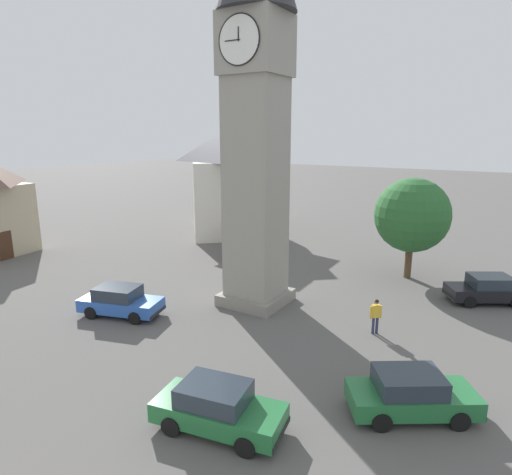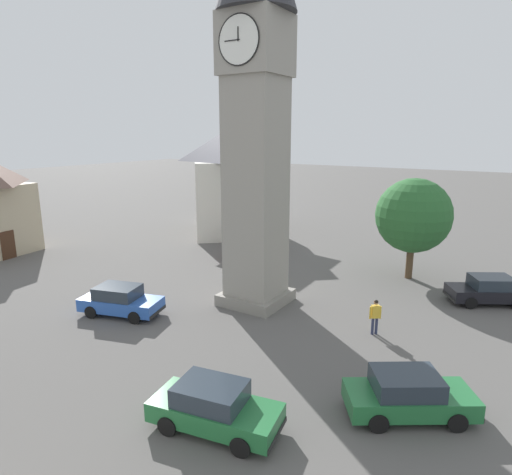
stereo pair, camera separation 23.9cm
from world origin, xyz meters
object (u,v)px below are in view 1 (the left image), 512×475
at_px(car_blue_kerb, 218,407).
at_px(pedestrian, 376,313).
at_px(clock_tower, 256,65).
at_px(car_white_side, 487,289).
at_px(car_silver_kerb, 411,394).
at_px(car_red_corner, 120,301).
at_px(car_black_far, 245,246).
at_px(building_corner_back, 228,181).
at_px(tree, 412,215).

height_order(car_blue_kerb, pedestrian, pedestrian).
distance_m(clock_tower, car_white_side, 17.14).
xyz_separation_m(clock_tower, car_silver_kerb, (-9.52, 5.75, -11.53)).
bearing_deg(pedestrian, car_white_side, -120.02).
relative_size(car_silver_kerb, car_white_side, 0.99).
relative_size(car_red_corner, pedestrian, 2.62).
distance_m(car_red_corner, car_black_far, 12.81).
height_order(clock_tower, car_white_side, clock_tower).
bearing_deg(car_black_far, pedestrian, 147.01).
relative_size(car_blue_kerb, car_white_side, 0.99).
height_order(car_silver_kerb, car_red_corner, same).
distance_m(car_red_corner, building_corner_back, 20.06).
xyz_separation_m(car_white_side, car_black_far, (16.51, -1.03, 0.00)).
distance_m(car_blue_kerb, car_silver_kerb, 6.32).
height_order(car_white_side, car_black_far, same).
xyz_separation_m(car_red_corner, car_black_far, (0.74, -12.79, 0.00)).
bearing_deg(pedestrian, car_black_far, -32.99).
distance_m(car_red_corner, car_white_side, 19.67).
relative_size(car_white_side, pedestrian, 2.61).
bearing_deg(car_black_far, car_blue_kerb, 120.61).
xyz_separation_m(car_black_far, building_corner_back, (5.65, -5.79, 4.07)).
height_order(car_red_corner, car_black_far, same).
relative_size(clock_tower, car_blue_kerb, 4.82).
height_order(car_blue_kerb, car_silver_kerb, same).
bearing_deg(building_corner_back, pedestrian, 142.53).
bearing_deg(car_silver_kerb, pedestrian, -62.47).
bearing_deg(car_red_corner, clock_tower, -134.08).
relative_size(car_silver_kerb, tree, 0.68).
height_order(car_blue_kerb, car_red_corner, same).
xyz_separation_m(car_blue_kerb, car_red_corner, (9.51, -4.53, 0.00)).
distance_m(tree, building_corner_back, 18.07).
bearing_deg(car_red_corner, car_blue_kerb, 154.50).
bearing_deg(car_blue_kerb, car_white_side, -111.01).
bearing_deg(building_corner_back, clock_tower, 130.16).
xyz_separation_m(clock_tower, car_black_far, (5.70, -7.67, -11.53)).
bearing_deg(car_red_corner, pedestrian, -158.05).
bearing_deg(car_black_far, building_corner_back, -45.69).
height_order(car_red_corner, car_white_side, same).
distance_m(pedestrian, building_corner_back, 23.11).
bearing_deg(car_blue_kerb, building_corner_back, -55.47).
height_order(car_black_far, building_corner_back, building_corner_back).
bearing_deg(car_silver_kerb, building_corner_back, -42.62).
bearing_deg(tree, car_white_side, 155.76).
height_order(clock_tower, pedestrian, clock_tower).
relative_size(clock_tower, pedestrian, 12.43).
bearing_deg(clock_tower, pedestrian, 176.53).
bearing_deg(building_corner_back, car_silver_kerb, 137.38).
distance_m(car_black_far, building_corner_back, 9.06).
xyz_separation_m(car_blue_kerb, pedestrian, (-2.19, -9.25, 0.25)).
distance_m(car_black_far, tree, 12.29).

